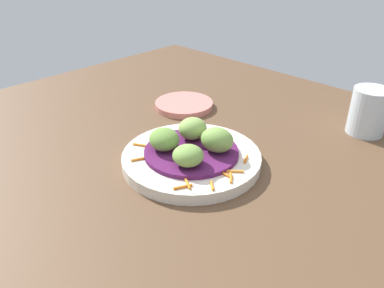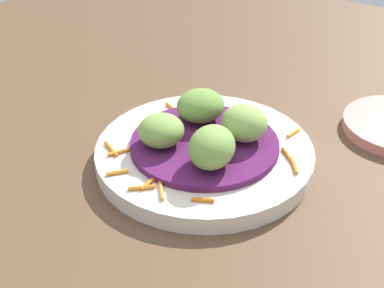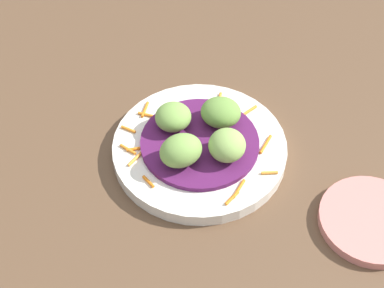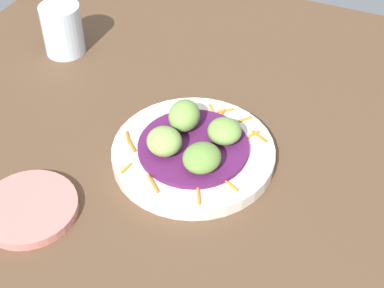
# 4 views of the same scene
# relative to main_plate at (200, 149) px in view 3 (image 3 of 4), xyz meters

# --- Properties ---
(table_surface) EXTENTS (1.10, 1.10, 0.02)m
(table_surface) POSITION_rel_main_plate_xyz_m (-0.04, -0.04, -0.02)
(table_surface) COLOR brown
(table_surface) RESTS_ON ground
(main_plate) EXTENTS (0.23, 0.23, 0.02)m
(main_plate) POSITION_rel_main_plate_xyz_m (0.00, 0.00, 0.00)
(main_plate) COLOR silver
(main_plate) RESTS_ON table_surface
(cabbage_bed) EXTENTS (0.16, 0.16, 0.01)m
(cabbage_bed) POSITION_rel_main_plate_xyz_m (0.00, 0.00, 0.01)
(cabbage_bed) COLOR #51194C
(cabbage_bed) RESTS_ON main_plate
(carrot_garnish) EXTENTS (0.20, 0.20, 0.00)m
(carrot_garnish) POSITION_rel_main_plate_xyz_m (0.01, -0.00, 0.01)
(carrot_garnish) COLOR orange
(carrot_garnish) RESTS_ON main_plate
(guac_scoop_left) EXTENTS (0.07, 0.07, 0.03)m
(guac_scoop_left) POSITION_rel_main_plate_xyz_m (0.03, -0.03, 0.03)
(guac_scoop_left) COLOR #759E47
(guac_scoop_left) RESTS_ON cabbage_bed
(guac_scoop_center) EXTENTS (0.06, 0.06, 0.04)m
(guac_scoop_center) POSITION_rel_main_plate_xyz_m (0.03, 0.03, 0.04)
(guac_scoop_center) COLOR #759E47
(guac_scoop_center) RESTS_ON cabbage_bed
(guac_scoop_right) EXTENTS (0.06, 0.06, 0.04)m
(guac_scoop_right) POSITION_rel_main_plate_xyz_m (-0.03, 0.03, 0.04)
(guac_scoop_right) COLOR #84A851
(guac_scoop_right) RESTS_ON cabbage_bed
(guac_scoop_back) EXTENTS (0.07, 0.07, 0.04)m
(guac_scoop_back) POSITION_rel_main_plate_xyz_m (-0.03, -0.03, 0.03)
(guac_scoop_back) COLOR olive
(guac_scoop_back) RESTS_ON cabbage_bed
(side_plate_small) EXTENTS (0.13, 0.13, 0.01)m
(side_plate_small) POSITION_rel_main_plate_xyz_m (-0.18, 0.16, -0.00)
(side_plate_small) COLOR tan
(side_plate_small) RESTS_ON table_surface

